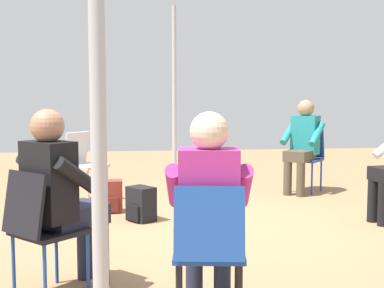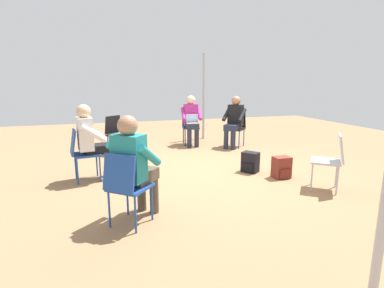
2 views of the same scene
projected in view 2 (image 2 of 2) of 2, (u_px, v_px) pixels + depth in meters
The scene contains 14 objects.
ground_plane at pixel (206, 169), 5.50m from camera, with size 14.00×14.00×0.00m, color #99704C.
chair_northwest at pixel (126, 184), 3.25m from camera, with size 0.59×0.58×0.85m.
chair_southeast at pixel (236, 126), 7.38m from camera, with size 0.58×0.58×0.85m.
chair_east at pixel (190, 125), 7.64m from camera, with size 0.49×0.45×0.85m.
chair_north at pixel (82, 151), 4.77m from camera, with size 0.46×0.49×0.85m.
chair_northeast at pixel (116, 132), 6.56m from camera, with size 0.58×0.58×0.85m.
chair_southwest at pixel (332, 158), 4.36m from camera, with size 0.58×0.59×0.85m.
person_with_laptop at pixel (191, 118), 7.44m from camera, with size 0.56×0.54×1.24m.
person_in_white at pixel (92, 138), 4.80m from camera, with size 0.55×0.56×1.24m.
person_in_black at pixel (234, 119), 7.20m from camera, with size 0.63×0.63×1.24m.
person_in_teal at pixel (134, 163), 3.36m from camera, with size 0.63×0.63×1.24m.
backpack_near_laptop_user at pixel (250, 163), 5.33m from camera, with size 0.34×0.33×0.36m.
backpack_by_empty_chair at pixel (281, 169), 5.00m from camera, with size 0.25×0.28×0.36m.
tent_pole_far at pixel (204, 97), 8.23m from camera, with size 0.07×0.07×2.32m, color #B2B2B7.
Camera 2 is at (-4.98, 1.79, 1.60)m, focal length 28.00 mm.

